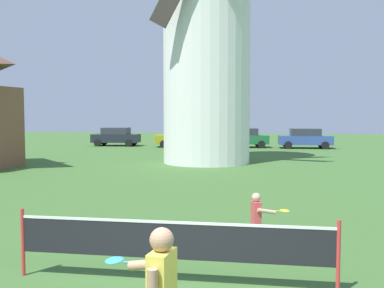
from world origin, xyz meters
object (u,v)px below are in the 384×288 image
Objects in this scene: tennis_net at (171,241)px; parked_car_blue at (305,138)px; parked_car_black at (116,136)px; parked_car_mustard at (182,137)px; windmill at (207,27)px; parked_car_green at (243,138)px; player_far at (257,219)px.

tennis_net is 1.19× the size of parked_car_blue.
parked_car_black and parked_car_mustard have the same top height.
tennis_net is at bearing -84.61° from windmill.
parked_car_mustard is 1.09× the size of parked_car_green.
parked_car_black is 0.96× the size of parked_car_blue.
parked_car_mustard is at bearing 106.69° from windmill.
windmill is at bearing 100.67° from player_far.
parked_car_black is 0.95× the size of parked_car_green.
parked_car_mustard reaches higher than tennis_net.
parked_car_mustard is at bearing 103.28° from player_far.
parked_car_black is 10.85m from parked_car_green.
parked_car_mustard and parked_car_green have the same top height.
windmill is 18.61m from tennis_net.
windmill is 3.71× the size of parked_car_black.
parked_car_mustard is (5.86, -0.49, 0.00)m from parked_car_black.
parked_car_black is at bearing 110.49° from tennis_net.
tennis_net is at bearing -79.99° from parked_car_mustard.
player_far is 0.28× the size of parked_car_black.
parked_car_black is (-12.23, 27.46, 0.16)m from player_far.
player_far is at bearing -87.10° from parked_car_green.
parked_car_green is at bearing -1.12° from parked_car_black.
parked_car_green reaches higher than player_far.
parked_car_black and parked_car_green have the same top height.
parked_car_black is 0.87× the size of parked_car_mustard.
parked_car_blue is at bearing 82.62° from player_far.
parked_car_mustard is at bearing -4.75° from parked_car_black.
parked_car_mustard is at bearing -179.22° from parked_car_blue.
windmill is at bearing -73.31° from parked_car_mustard.
windmill reaches higher than parked_car_black.
parked_car_blue is at bearing 80.58° from tennis_net.
parked_car_blue reaches higher than player_far.
tennis_net is 4.37× the size of player_far.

